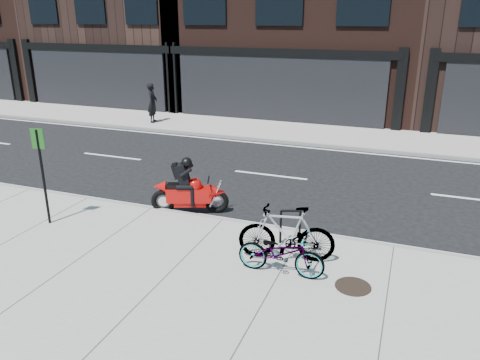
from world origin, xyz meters
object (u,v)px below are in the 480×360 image
at_px(bicycle_front, 281,253).
at_px(pedestrian, 152,103).
at_px(sign_post, 42,168).
at_px(bicycle_rear, 286,233).
at_px(bike_rack, 290,223).
at_px(manhole_cover, 353,286).
at_px(motorcycle, 193,190).

relative_size(bicycle_front, pedestrian, 0.94).
xyz_separation_m(pedestrian, sign_post, (3.46, -10.72, 0.48)).
bearing_deg(bicycle_rear, bicycle_front, -6.10).
bearing_deg(sign_post, bicycle_front, -13.46).
distance_m(bike_rack, bicycle_front, 1.32).
relative_size(bicycle_front, manhole_cover, 2.56).
bearing_deg(pedestrian, sign_post, -176.92).
height_order(bike_rack, bicycle_rear, bicycle_rear).
bearing_deg(pedestrian, bicycle_rear, -153.36).
distance_m(bicycle_front, sign_post, 5.90).
bearing_deg(bicycle_front, bicycle_rear, 4.21).
bearing_deg(motorcycle, bike_rack, -40.60).
bearing_deg(sign_post, pedestrian, 97.37).
relative_size(bike_rack, bicycle_rear, 0.40).
bearing_deg(bicycle_front, manhole_cover, -90.75).
xyz_separation_m(bike_rack, motorcycle, (-2.84, 1.03, 0.02)).
relative_size(bike_rack, manhole_cover, 1.18).
bearing_deg(bicycle_rear, sign_post, -98.58).
xyz_separation_m(bike_rack, bicycle_front, (0.16, -1.31, -0.01)).
xyz_separation_m(bicycle_front, manhole_cover, (1.38, 0.00, -0.44)).
xyz_separation_m(motorcycle, pedestrian, (-6.28, 8.67, 0.42)).
bearing_deg(sign_post, bicycle_rear, -7.84).
bearing_deg(pedestrian, motorcycle, -158.90).
relative_size(manhole_cover, sign_post, 0.29).
bearing_deg(pedestrian, manhole_cover, -150.75).
height_order(bike_rack, bicycle_front, bicycle_front).
distance_m(bicycle_rear, manhole_cover, 1.64).
distance_m(bicycle_front, manhole_cover, 1.45).
distance_m(bicycle_rear, motorcycle, 3.45).
bearing_deg(sign_post, motorcycle, 25.49).
height_order(motorcycle, manhole_cover, motorcycle).
bearing_deg(bike_rack, motorcycle, 159.97).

